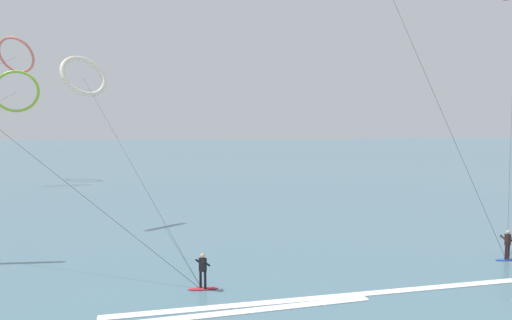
# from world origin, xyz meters

# --- Properties ---
(sea_water) EXTENTS (400.00, 200.00, 0.08)m
(sea_water) POSITION_xyz_m (0.00, 107.56, 0.04)
(sea_water) COLOR slate
(sea_water) RESTS_ON ground
(surfer_cobalt) EXTENTS (1.40, 0.68, 1.70)m
(surfer_cobalt) POSITION_xyz_m (13.40, 16.37, 0.82)
(surfer_cobalt) COLOR #2647B7
(surfer_cobalt) RESTS_ON ground
(surfer_crimson) EXTENTS (1.40, 0.73, 1.70)m
(surfer_crimson) POSITION_xyz_m (-3.63, 14.09, 0.82)
(surfer_crimson) COLOR red
(surfer_crimson) RESTS_ON ground
(kite_coral) EXTENTS (5.60, 53.12, 19.19)m
(kite_coral) POSITION_xyz_m (-27.60, 60.00, 16.80)
(kite_coral) COLOR #EA7260
(kite_coral) RESTS_ON ground
(kite_lime) EXTENTS (5.55, 43.66, 14.29)m
(kite_lime) POSITION_xyz_m (-25.61, 53.90, 11.61)
(kite_lime) COLOR #8CC62D
(kite_lime) RESTS_ON ground
(kite_ivory) EXTENTS (10.50, 17.33, 12.90)m
(kite_ivory) POSITION_xyz_m (-12.11, 29.50, 11.23)
(kite_ivory) COLOR silver
(kite_ivory) RESTS_ON ground
(wave_crest_mid) EXTENTS (15.60, 2.50, 0.12)m
(wave_crest_mid) POSITION_xyz_m (-4.30, 10.95, 0.06)
(wave_crest_mid) COLOR white
(wave_crest_mid) RESTS_ON ground
(wave_crest_far) EXTENTS (19.37, 2.33, 0.12)m
(wave_crest_far) POSITION_xyz_m (1.83, 12.28, 0.06)
(wave_crest_far) COLOR white
(wave_crest_far) RESTS_ON ground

